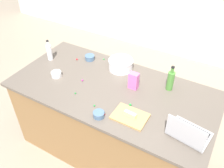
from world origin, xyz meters
TOP-DOWN VIEW (x-y plane):
  - ground_plane at (0.00, 0.00)m, footprint 12.00×12.00m
  - island_counter at (0.00, 0.00)m, footprint 1.99×0.98m
  - laptop at (0.80, -0.22)m, footprint 0.34×0.27m
  - mixing_bowl_large at (-0.08, 0.33)m, footprint 0.26×0.26m
  - bottle_vinegar at (-0.86, 0.10)m, footprint 0.06×0.06m
  - bottle_olive at (0.48, 0.26)m, footprint 0.07×0.07m
  - cutting_board at (0.32, -0.26)m, footprint 0.29×0.21m
  - butter_stick_left at (0.32, -0.26)m, footprint 0.11×0.04m
  - ramekin_small at (0.09, -0.38)m, footprint 0.10×0.10m
  - ramekin_medium at (-0.47, 0.31)m, footprint 0.11×0.11m
  - ramekin_wide at (-0.59, -0.12)m, footprint 0.10×0.10m
  - candy_bag at (0.17, 0.11)m, footprint 0.09×0.06m
  - candy_0 at (-0.26, -0.25)m, footprint 0.01×0.01m
  - candy_1 at (-0.33, 0.39)m, footprint 0.02×0.02m
  - candy_2 at (0.12, -0.34)m, footprint 0.01×0.01m
  - candy_3 at (-0.01, -0.29)m, footprint 0.01×0.01m
  - candy_4 at (-0.31, -0.05)m, footprint 0.02×0.02m
  - candy_5 at (-0.59, 0.23)m, footprint 0.02×0.02m
  - candy_6 at (0.89, -0.14)m, footprint 0.02×0.02m
  - candy_7 at (0.26, -0.13)m, footprint 0.02×0.02m

SIDE VIEW (x-z plane):
  - ground_plane at x=0.00m, z-range 0.00..0.00m
  - island_counter at x=0.00m, z-range 0.00..0.90m
  - candy_0 at x=-0.26m, z-range 0.90..0.91m
  - candy_2 at x=0.12m, z-range 0.90..0.91m
  - candy_3 at x=-0.01m, z-range 0.90..0.91m
  - candy_1 at x=-0.33m, z-range 0.90..0.92m
  - candy_6 at x=0.89m, z-range 0.90..0.92m
  - cutting_board at x=0.32m, z-range 0.90..0.92m
  - candy_4 at x=-0.31m, z-range 0.90..0.92m
  - candy_5 at x=-0.59m, z-range 0.90..0.92m
  - candy_7 at x=0.26m, z-range 0.90..0.92m
  - ramekin_small at x=0.09m, z-range 0.90..0.95m
  - ramekin_wide at x=-0.59m, z-range 0.90..0.95m
  - ramekin_medium at x=-0.47m, z-range 0.90..0.95m
  - butter_stick_left at x=0.32m, z-range 0.92..0.95m
  - laptop at x=0.80m, z-range 0.84..1.06m
  - mixing_bowl_large at x=-0.08m, z-range 0.90..1.02m
  - candy_bag at x=0.17m, z-range 0.90..1.07m
  - bottle_vinegar at x=-0.86m, z-range 0.88..1.11m
  - bottle_olive at x=0.48m, z-range 0.87..1.13m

